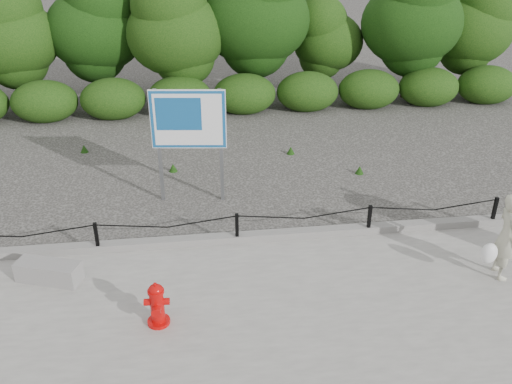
{
  "coord_description": "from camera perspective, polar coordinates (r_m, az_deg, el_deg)",
  "views": [
    {
      "loc": [
        -0.75,
        -8.49,
        5.45
      ],
      "look_at": [
        0.38,
        0.2,
        1.0
      ],
      "focal_mm": 38.0,
      "sensor_mm": 36.0,
      "label": 1
    }
  ],
  "objects": [
    {
      "name": "sidewalk",
      "position": [
        8.48,
        -0.63,
        -12.71
      ],
      "size": [
        14.0,
        4.0,
        0.08
      ],
      "primitive_type": "cube",
      "color": "gray",
      "rests_on": "ground"
    },
    {
      "name": "ground",
      "position": [
        10.11,
        -1.98,
        -5.69
      ],
      "size": [
        90.0,
        90.0,
        0.0
      ],
      "primitive_type": "plane",
      "color": "#2D2B28",
      "rests_on": "ground"
    },
    {
      "name": "pedestrian",
      "position": [
        9.69,
        24.81,
        -4.33
      ],
      "size": [
        0.7,
        0.59,
        1.51
      ],
      "rotation": [
        0.0,
        0.0,
        1.45
      ],
      "color": "#B6B49C",
      "rests_on": "sidewalk"
    },
    {
      "name": "treeline",
      "position": [
        17.67,
        -4.8,
        17.22
      ],
      "size": [
        20.21,
        3.55,
        4.69
      ],
      "color": "black",
      "rests_on": "ground"
    },
    {
      "name": "concrete_block",
      "position": [
        9.62,
        -20.98,
        -7.82
      ],
      "size": [
        1.12,
        0.7,
        0.34
      ],
      "primitive_type": "cube",
      "rotation": [
        0.0,
        0.0,
        -0.34
      ],
      "color": "gray",
      "rests_on": "sidewalk"
    },
    {
      "name": "fire_hydrant",
      "position": [
        8.16,
        -10.38,
        -11.6
      ],
      "size": [
        0.38,
        0.39,
        0.72
      ],
      "rotation": [
        0.0,
        0.0,
        -0.06
      ],
      "color": "#C10707",
      "rests_on": "sidewalk"
    },
    {
      "name": "chain_barrier",
      "position": [
        9.87,
        -2.03,
        -3.46
      ],
      "size": [
        10.06,
        0.06,
        0.6
      ],
      "color": "black",
      "rests_on": "sidewalk"
    },
    {
      "name": "advertising_sign",
      "position": [
        11.08,
        -7.15,
        7.06
      ],
      "size": [
        1.52,
        0.3,
        2.45
      ],
      "rotation": [
        0.0,
        0.0,
        -0.13
      ],
      "color": "slate",
      "rests_on": "ground"
    },
    {
      "name": "curb",
      "position": [
        10.07,
        -2.03,
        -4.82
      ],
      "size": [
        14.0,
        0.22,
        0.14
      ],
      "primitive_type": "cube",
      "color": "slate",
      "rests_on": "sidewalk"
    }
  ]
}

